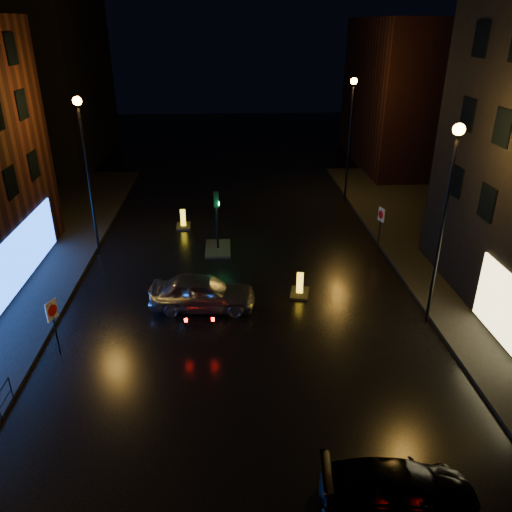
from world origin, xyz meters
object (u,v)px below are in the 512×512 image
(silver_hatchback, at_px, (202,292))
(bollard_far, at_px, (183,223))
(road_sign_left, at_px, (53,315))
(traffic_signal, at_px, (218,241))
(dark_sedan, at_px, (399,488))
(bollard_near, at_px, (300,290))
(road_sign_right, at_px, (381,218))

(silver_hatchback, relative_size, bollard_far, 3.49)
(silver_hatchback, relative_size, road_sign_left, 1.98)
(traffic_signal, bearing_deg, silver_hatchback, -95.42)
(silver_hatchback, distance_m, road_sign_left, 6.32)
(road_sign_left, bearing_deg, dark_sedan, -10.67)
(bollard_far, bearing_deg, bollard_near, -58.07)
(silver_hatchback, relative_size, dark_sedan, 1.13)
(traffic_signal, relative_size, road_sign_left, 1.47)
(dark_sedan, bearing_deg, silver_hatchback, 33.79)
(bollard_near, distance_m, road_sign_left, 10.82)
(bollard_near, relative_size, bollard_far, 1.06)
(silver_hatchback, height_order, dark_sedan, silver_hatchback)
(dark_sedan, relative_size, road_sign_right, 1.74)
(dark_sedan, height_order, road_sign_right, road_sign_right)
(traffic_signal, xyz_separation_m, bollard_far, (-2.19, 3.55, -0.25))
(dark_sedan, distance_m, road_sign_left, 13.19)
(silver_hatchback, height_order, bollard_near, silver_hatchback)
(bollard_near, bearing_deg, traffic_signal, 138.68)
(traffic_signal, height_order, road_sign_left, traffic_signal)
(traffic_signal, relative_size, bollard_near, 2.44)
(dark_sedan, height_order, road_sign_left, road_sign_left)
(traffic_signal, distance_m, bollard_far, 4.18)
(bollard_far, bearing_deg, dark_sedan, -73.16)
(bollard_near, relative_size, road_sign_left, 0.60)
(silver_hatchback, xyz_separation_m, bollard_far, (-1.59, 9.83, -0.54))
(traffic_signal, height_order, road_sign_right, traffic_signal)
(silver_hatchback, bearing_deg, dark_sedan, -147.04)
(bollard_far, bearing_deg, silver_hatchback, -83.34)
(road_sign_left, height_order, road_sign_right, road_sign_right)
(bollard_near, xyz_separation_m, road_sign_right, (5.20, 5.12, 1.53))
(dark_sedan, xyz_separation_m, road_sign_right, (4.16, 16.51, 1.17))
(road_sign_right, bearing_deg, silver_hatchback, 16.94)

